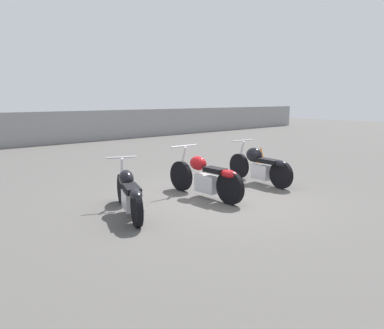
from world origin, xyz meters
name	(u,v)px	position (x,y,z in m)	size (l,w,h in m)	color
ground_plane	(212,200)	(0.00, 0.00, 0.00)	(60.00, 60.00, 0.00)	#514F4C
fence_back	(21,130)	(0.00, 11.47, 0.74)	(40.00, 0.04, 1.47)	gray
motorcycle_slot_0	(129,193)	(-1.79, 0.29, 0.40)	(0.93, 1.91, 0.95)	black
motorcycle_slot_1	(205,177)	(0.03, 0.23, 0.43)	(0.73, 2.15, 1.03)	black
motorcycle_slot_2	(260,165)	(1.94, 0.31, 0.44)	(0.71, 2.06, 1.00)	black
traffic_cone_near	(261,155)	(4.37, 2.15, 0.26)	(0.30, 0.30, 0.51)	orange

